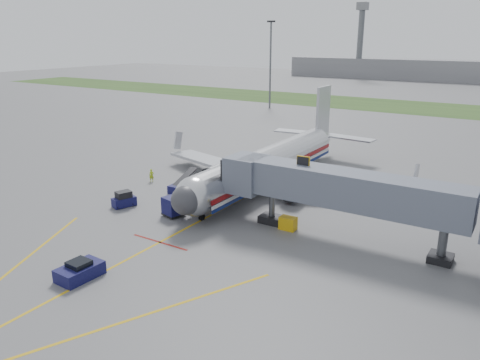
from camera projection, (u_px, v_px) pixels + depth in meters
The scene contains 16 objects.
ground at pixel (189, 227), 43.28m from camera, with size 400.00×400.00×0.00m, color #565659.
grass_strip at pixel (414, 107), 115.98m from camera, with size 300.00×25.00×0.01m, color #2D4C1E.
apron_markings at pixel (131, 257), 37.30m from camera, with size 21.52×50.00×0.01m.
airliner at pixel (269, 163), 54.82m from camera, with size 32.10×35.67×10.25m.
jet_bridge at pixel (344, 190), 39.44m from camera, with size 25.30×4.00×6.90m.
light_mast_left at pixel (270, 63), 111.97m from camera, with size 2.00×0.44×20.40m.
distant_terminal at pixel (436, 70), 184.54m from camera, with size 120.00×14.00×8.00m, color slate.
control_tower at pixel (361, 35), 191.89m from camera, with size 4.00×4.00×30.00m.
pushback_tug at pixel (80, 271), 34.00m from camera, with size 2.11×3.31×1.34m.
baggage_tug at pixel (124, 200), 48.28m from camera, with size 1.93×2.61×1.64m.
baggage_cart_a at pixel (233, 180), 54.39m from camera, with size 1.73×1.73×1.76m.
baggage_cart_b at pixel (173, 206), 45.68m from camera, with size 2.16×2.16×1.93m.
baggage_cart_c at pixel (201, 194), 49.39m from camera, with size 2.28×2.28×1.88m.
belt_loader at pixel (182, 186), 53.40m from camera, with size 1.61×4.45×2.14m.
ground_power_cart at pixel (288, 223), 42.55m from camera, with size 1.52×1.03×1.20m.
ramp_worker at pixel (151, 175), 56.54m from camera, with size 0.57×0.37×1.56m, color #A0C617.
Camera 1 is at (25.42, -31.35, 16.90)m, focal length 35.00 mm.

